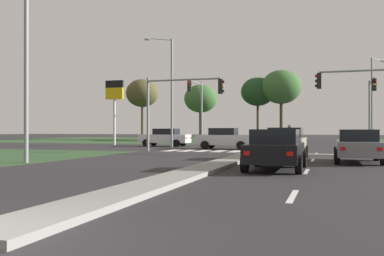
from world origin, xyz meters
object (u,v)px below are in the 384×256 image
Objects in this scene: treeline_near at (142,93)px; treeline_fourth at (281,87)px; car_grey_fourth at (358,146)px; traffic_signal_near_right at (360,94)px; pedestrian_at_median at (289,131)px; street_lamp_near at (29,40)px; street_lamp_third at (373,96)px; street_lamp_second at (169,86)px; traffic_signal_near_left at (177,99)px; car_silver_third at (225,138)px; traffic_signal_far_right at (371,100)px; traffic_signal_far_left at (197,101)px; fuel_price_totem at (114,98)px; car_black_second at (276,149)px; car_white_fifth at (165,137)px; treeline_second at (201,99)px; car_beige_near at (286,143)px; treeline_third at (258,92)px.

treeline_fourth is at bearing -8.77° from treeline_near.
traffic_signal_near_right reaches higher than car_grey_fourth.
car_grey_fourth is 2.34× the size of pedestrian_at_median.
treeline_fourth is (-2.18, 13.19, 5.88)m from pedestrian_at_median.
street_lamp_near is 1.08× the size of street_lamp_third.
car_grey_fourth is 0.48× the size of street_lamp_second.
street_lamp_third reaches higher than traffic_signal_near_left.
treeline_near reaches higher than pedestrian_at_median.
car_silver_third is 13.21m from traffic_signal_far_right.
traffic_signal_far_left is (-13.08, 18.58, 3.41)m from car_grey_fourth.
street_lamp_second is 31.82m from treeline_near.
treeline_near reaches higher than car_grey_fourth.
car_grey_fourth is 27.11m from fuel_price_totem.
street_lamp_second is 22.97m from street_lamp_third.
car_grey_fourth is (3.08, 4.72, -0.00)m from car_black_second.
street_lamp_second reaches higher than car_white_fifth.
treeline_second is at bearing 100.74° from street_lamp_second.
treeline_second is 0.86× the size of treeline_fourth.
car_beige_near is 23.75m from fuel_price_totem.
car_beige_near is at bearing 157.38° from car_grey_fourth.
treeline_third is (-5.46, 14.00, 5.41)m from pedestrian_at_median.
traffic_signal_near_right is at bearing 0.00° from traffic_signal_near_left.
car_silver_third is 0.71× the size of traffic_signal_far_left.
treeline_third is (3.54, 25.47, 1.54)m from street_lamp_second.
treeline_near is (-31.27, 23.66, 3.23)m from traffic_signal_far_right.
car_silver_third is 13.64m from fuel_price_totem.
treeline_fourth is at bearing 83.58° from traffic_signal_near_left.
treeline_second is 8.78m from treeline_third.
treeline_near is (-16.07, 23.50, 3.01)m from traffic_signal_far_left.
traffic_signal_far_right is at bearing -64.92° from treeline_fourth.
traffic_signal_near_left is 0.59× the size of street_lamp_second.
traffic_signal_far_left is 0.62× the size of street_lamp_near.
treeline_third is at bearing 82.08° from street_lamp_second.
traffic_signal_far_right is 10.73m from street_lamp_third.
street_lamp_third is 1.04× the size of treeline_third.
pedestrian_at_median reaches higher than car_white_fifth.
treeline_third reaches higher than car_white_fifth.
fuel_price_totem is 0.71× the size of treeline_third.
traffic_signal_near_right is 0.58× the size of street_lamp_third.
street_lamp_third is 9.86m from pedestrian_at_median.
pedestrian_at_median is (5.77, 18.72, -2.25)m from traffic_signal_near_left.
traffic_signal_near_left is at bearing 124.37° from car_black_second.
car_white_fifth is 18.10m from traffic_signal_near_right.
traffic_signal_far_right is at bearing -37.11° from treeline_near.
traffic_signal_near_left is at bearing -45.45° from fuel_price_totem.
street_lamp_third reaches higher than traffic_signal_far_right.
car_silver_third is 0.48× the size of street_lamp_third.
traffic_signal_near_left is at bearing -65.92° from street_lamp_second.
car_silver_third is 0.97× the size of car_white_fifth.
treeline_fourth reaches higher than car_black_second.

